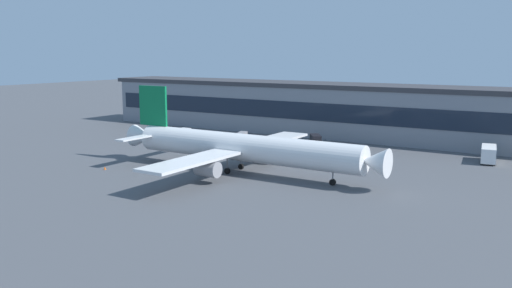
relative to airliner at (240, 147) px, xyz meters
The scene contains 7 objects.
ground_plane 6.86m from the airliner, ahead, with size 600.00×600.00×0.00m, color #4C4F54.
terminal_building 52.81m from the airliner, 84.79° to the left, with size 167.40×16.93×14.25m.
airliner is the anchor object (origin of this frame).
fuel_truck 52.00m from the airliner, 43.01° to the left, with size 4.10×8.74×3.35m.
crew_van 35.76m from the airliner, 92.88° to the left, with size 4.80×5.52×2.55m.
follow_me_car 40.34m from the airliner, 123.66° to the left, with size 3.17×4.77×1.85m.
traffic_cone_0 27.04m from the airliner, 153.06° to the right, with size 0.46×0.46×0.57m, color #F2590C.
Camera 1 is at (51.73, -83.90, 22.44)m, focal length 38.05 mm.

